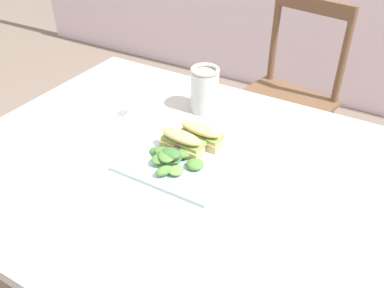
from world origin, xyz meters
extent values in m
cube|color=#BCB7AD|center=(0.14, -0.04, 0.72)|extent=(1.11, 0.85, 0.03)
cube|color=#2D2D33|center=(-0.35, 0.31, 0.35)|extent=(0.07, 0.07, 0.71)
cube|color=#2D2D33|center=(0.63, 0.31, 0.35)|extent=(0.07, 0.07, 0.71)
cylinder|color=brown|center=(-0.12, 0.74, 0.21)|extent=(0.03, 0.03, 0.43)
cylinder|color=brown|center=(0.22, 0.67, 0.21)|extent=(0.03, 0.03, 0.43)
cylinder|color=brown|center=(-0.05, 1.07, 0.21)|extent=(0.03, 0.03, 0.43)
cylinder|color=brown|center=(0.29, 1.00, 0.21)|extent=(0.03, 0.03, 0.43)
cube|color=brown|center=(0.08, 0.87, 0.44)|extent=(0.47, 0.47, 0.02)
cylinder|color=brown|center=(-0.04, 1.08, 0.66)|extent=(0.03, 0.03, 0.42)
cylinder|color=brown|center=(0.29, 1.01, 0.66)|extent=(0.03, 0.03, 0.42)
cube|color=brown|center=(0.12, 1.05, 0.84)|extent=(0.36, 0.10, 0.06)
cube|color=silver|center=(0.13, -0.02, 0.74)|extent=(0.25, 0.25, 0.01)
cube|color=#DBB270|center=(0.12, -0.01, 0.76)|extent=(0.11, 0.05, 0.02)
cube|color=#84A84C|center=(0.12, 0.00, 0.78)|extent=(0.11, 0.05, 0.01)
ellipsoid|color=#DBB270|center=(0.12, -0.01, 0.79)|extent=(0.11, 0.05, 0.02)
cube|color=#DBB270|center=(0.14, 0.04, 0.76)|extent=(0.11, 0.05, 0.02)
cube|color=#84A84C|center=(0.14, 0.05, 0.78)|extent=(0.11, 0.05, 0.01)
ellipsoid|color=#DBB270|center=(0.14, 0.04, 0.79)|extent=(0.11, 0.05, 0.02)
ellipsoid|color=#84A84C|center=(0.12, -0.06, 0.76)|extent=(0.05, 0.04, 0.02)
ellipsoid|color=#3D7033|center=(0.12, -0.05, 0.76)|extent=(0.06, 0.07, 0.01)
ellipsoid|color=#3D7033|center=(0.12, -0.06, 0.78)|extent=(0.06, 0.04, 0.02)
ellipsoid|color=#518438|center=(0.13, -0.11, 0.76)|extent=(0.04, 0.05, 0.02)
ellipsoid|color=#602D47|center=(0.12, -0.06, 0.77)|extent=(0.06, 0.06, 0.02)
ellipsoid|color=#84A84C|center=(0.11, -0.02, 0.76)|extent=(0.04, 0.05, 0.01)
ellipsoid|color=#518438|center=(0.11, -0.07, 0.78)|extent=(0.06, 0.07, 0.01)
ellipsoid|color=#84A84C|center=(0.10, -0.07, 0.76)|extent=(0.05, 0.05, 0.01)
ellipsoid|color=#6B9E47|center=(0.15, -0.09, 0.76)|extent=(0.04, 0.04, 0.01)
ellipsoid|color=#518438|center=(0.10, -0.07, 0.77)|extent=(0.06, 0.07, 0.01)
ellipsoid|color=#602D47|center=(0.11, -0.05, 0.77)|extent=(0.04, 0.05, 0.01)
ellipsoid|color=#518438|center=(0.18, -0.05, 0.76)|extent=(0.04, 0.04, 0.02)
ellipsoid|color=#518438|center=(0.13, -0.03, 0.76)|extent=(0.07, 0.07, 0.02)
ellipsoid|color=#4C2338|center=(0.11, -0.04, 0.77)|extent=(0.07, 0.07, 0.02)
ellipsoid|color=#518438|center=(0.09, -0.05, 0.77)|extent=(0.05, 0.04, 0.01)
ellipsoid|color=#3D7033|center=(0.07, -0.04, 0.76)|extent=(0.04, 0.03, 0.01)
cube|color=white|center=(-0.12, -0.01, 0.74)|extent=(0.11, 0.21, 0.00)
cube|color=silver|center=(-0.12, -0.03, 0.75)|extent=(0.02, 0.14, 0.00)
cube|color=silver|center=(-0.13, 0.06, 0.75)|extent=(0.03, 0.05, 0.00)
cube|color=#38383D|center=(-0.12, 0.07, 0.75)|extent=(0.00, 0.03, 0.00)
cube|color=#38383D|center=(-0.13, 0.07, 0.75)|extent=(0.00, 0.03, 0.00)
cube|color=#38383D|center=(-0.13, 0.07, 0.75)|extent=(0.00, 0.03, 0.00)
cylinder|color=#C67528|center=(0.06, 0.21, 0.79)|extent=(0.07, 0.07, 0.10)
cylinder|color=silver|center=(0.06, 0.21, 0.80)|extent=(0.08, 0.08, 0.12)
torus|color=#B7B29E|center=(0.06, 0.21, 0.87)|extent=(0.08, 0.08, 0.01)
camera|label=1|loc=(0.54, -0.69, 1.34)|focal=38.08mm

